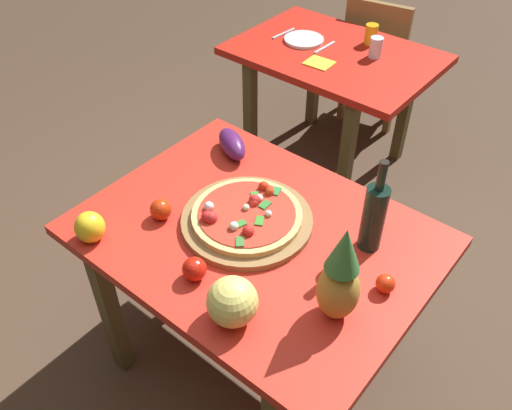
# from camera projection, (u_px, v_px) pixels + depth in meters

# --- Properties ---
(ground_plane) EXTENTS (10.00, 10.00, 0.00)m
(ground_plane) POSITION_uv_depth(u_px,v_px,m) (256.00, 352.00, 2.35)
(ground_plane) COLOR #4C3828
(display_table) EXTENTS (1.18, 0.90, 0.74)m
(display_table) POSITION_uv_depth(u_px,v_px,m) (256.00, 250.00, 1.91)
(display_table) COLOR brown
(display_table) RESTS_ON ground_plane
(background_table) EXTENTS (1.08, 0.75, 0.74)m
(background_table) POSITION_uv_depth(u_px,v_px,m) (333.00, 70.00, 2.96)
(background_table) COLOR brown
(background_table) RESTS_ON ground_plane
(dining_chair) EXTENTS (0.46, 0.46, 0.85)m
(dining_chair) POSITION_uv_depth(u_px,v_px,m) (378.00, 54.00, 3.42)
(dining_chair) COLOR olive
(dining_chair) RESTS_ON ground_plane
(pizza_board) EXTENTS (0.46, 0.46, 0.02)m
(pizza_board) POSITION_uv_depth(u_px,v_px,m) (247.00, 220.00, 1.88)
(pizza_board) COLOR olive
(pizza_board) RESTS_ON display_table
(pizza) EXTENTS (0.39, 0.39, 0.06)m
(pizza) POSITION_uv_depth(u_px,v_px,m) (245.00, 214.00, 1.86)
(pizza) COLOR tan
(pizza) RESTS_ON pizza_board
(wine_bottle) EXTENTS (0.08, 0.08, 0.35)m
(wine_bottle) POSITION_uv_depth(u_px,v_px,m) (374.00, 216.00, 1.72)
(wine_bottle) COLOR black
(wine_bottle) RESTS_ON display_table
(pineapple_left) EXTENTS (0.12, 0.12, 0.34)m
(pineapple_left) POSITION_uv_depth(u_px,v_px,m) (340.00, 278.00, 1.50)
(pineapple_left) COLOR #B68532
(pineapple_left) RESTS_ON display_table
(melon) EXTENTS (0.15, 0.15, 0.15)m
(melon) POSITION_uv_depth(u_px,v_px,m) (232.00, 302.00, 1.53)
(melon) COLOR #DFD568
(melon) RESTS_ON display_table
(bell_pepper) EXTENTS (0.10, 0.10, 0.11)m
(bell_pepper) POSITION_uv_depth(u_px,v_px,m) (90.00, 227.00, 1.80)
(bell_pepper) COLOR yellow
(bell_pepper) RESTS_ON display_table
(eggplant) EXTENTS (0.22, 0.18, 0.09)m
(eggplant) POSITION_uv_depth(u_px,v_px,m) (232.00, 144.00, 2.17)
(eggplant) COLOR #4F1D57
(eggplant) RESTS_ON display_table
(tomato_near_board) EXTENTS (0.06, 0.06, 0.06)m
(tomato_near_board) POSITION_uv_depth(u_px,v_px,m) (385.00, 284.00, 1.64)
(tomato_near_board) COLOR red
(tomato_near_board) RESTS_ON display_table
(tomato_by_bottle) EXTENTS (0.08, 0.08, 0.08)m
(tomato_by_bottle) POSITION_uv_depth(u_px,v_px,m) (161.00, 210.00, 1.88)
(tomato_by_bottle) COLOR red
(tomato_by_bottle) RESTS_ON display_table
(tomato_beside_pepper) EXTENTS (0.08, 0.08, 0.08)m
(tomato_beside_pepper) POSITION_uv_depth(u_px,v_px,m) (194.00, 269.00, 1.67)
(tomato_beside_pepper) COLOR red
(tomato_beside_pepper) RESTS_ON display_table
(drinking_glass_juice) EXTENTS (0.07, 0.07, 0.11)m
(drinking_glass_juice) POSITION_uv_depth(u_px,v_px,m) (371.00, 34.00, 2.93)
(drinking_glass_juice) COLOR gold
(drinking_glass_juice) RESTS_ON background_table
(drinking_glass_water) EXTENTS (0.07, 0.07, 0.11)m
(drinking_glass_water) POSITION_uv_depth(u_px,v_px,m) (376.00, 47.00, 2.80)
(drinking_glass_water) COLOR silver
(drinking_glass_water) RESTS_ON background_table
(dinner_plate) EXTENTS (0.22, 0.22, 0.02)m
(dinner_plate) POSITION_uv_depth(u_px,v_px,m) (304.00, 40.00, 2.98)
(dinner_plate) COLOR white
(dinner_plate) RESTS_ON background_table
(fork_utensil) EXTENTS (0.03, 0.18, 0.01)m
(fork_utensil) POSITION_uv_depth(u_px,v_px,m) (284.00, 34.00, 3.05)
(fork_utensil) COLOR silver
(fork_utensil) RESTS_ON background_table
(knife_utensil) EXTENTS (0.02, 0.18, 0.01)m
(knife_utensil) POSITION_uv_depth(u_px,v_px,m) (325.00, 47.00, 2.91)
(knife_utensil) COLOR silver
(knife_utensil) RESTS_ON background_table
(napkin_folded) EXTENTS (0.15, 0.13, 0.01)m
(napkin_folded) POSITION_uv_depth(u_px,v_px,m) (319.00, 63.00, 2.78)
(napkin_folded) COLOR yellow
(napkin_folded) RESTS_ON background_table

